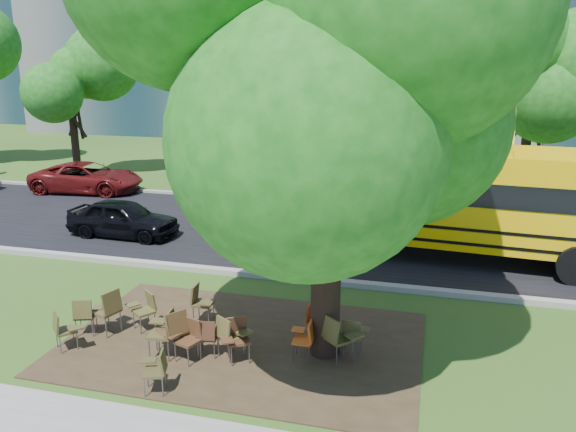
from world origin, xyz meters
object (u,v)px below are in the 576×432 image
(chair_11, at_px, (208,334))
(chair_12, at_px, (315,317))
(chair_15, at_px, (157,367))
(chair_2, at_px, (175,328))
(chair_9, at_px, (145,307))
(chair_13, at_px, (353,333))
(chair_5, at_px, (236,335))
(chair_1, at_px, (63,328))
(chair_3, at_px, (188,336))
(chair_4, at_px, (229,333))
(main_tree, at_px, (330,73))
(chair_0, at_px, (86,313))
(chair_8, at_px, (109,307))
(chair_10, at_px, (200,300))
(chair_7, at_px, (337,335))
(chair_14, at_px, (165,329))
(bg_car_red, at_px, (87,178))
(chair_6, at_px, (305,336))
(black_car, at_px, (123,218))
(school_bus, at_px, (454,195))

(chair_11, height_order, chair_12, chair_11)
(chair_15, bearing_deg, chair_2, -6.00)
(chair_9, xyz_separation_m, chair_13, (4.35, -0.02, -0.03))
(chair_11, bearing_deg, chair_5, -8.29)
(chair_1, height_order, chair_11, chair_1)
(chair_2, relative_size, chair_12, 1.26)
(chair_3, xyz_separation_m, chair_4, (0.72, 0.25, 0.02))
(main_tree, xyz_separation_m, chair_1, (-4.90, -1.16, -4.76))
(chair_3, bearing_deg, chair_0, 10.23)
(chair_8, bearing_deg, chair_15, -113.32)
(chair_8, relative_size, chair_15, 1.26)
(chair_1, distance_m, chair_5, 3.39)
(chair_10, bearing_deg, chair_15, 3.99)
(chair_7, xyz_separation_m, chair_14, (-3.18, -0.58, 0.00))
(chair_3, relative_size, chair_11, 1.06)
(chair_11, distance_m, bg_car_red, 15.69)
(chair_6, height_order, black_car, black_car)
(chair_0, distance_m, chair_15, 2.81)
(main_tree, bearing_deg, chair_1, -166.68)
(chair_6, xyz_separation_m, chair_7, (0.60, -0.01, 0.11))
(chair_13, relative_size, chair_15, 1.00)
(chair_2, height_order, chair_12, chair_2)
(main_tree, height_order, chair_5, main_tree)
(school_bus, height_order, black_car, school_bus)
(chair_1, distance_m, chair_7, 5.26)
(chair_7, bearing_deg, chair_10, -154.81)
(main_tree, height_order, chair_1, main_tree)
(chair_0, xyz_separation_m, chair_7, (5.14, 0.19, 0.08))
(main_tree, height_order, chair_7, main_tree)
(chair_5, xyz_separation_m, chair_12, (1.22, 1.22, -0.05))
(chair_5, xyz_separation_m, chair_15, (-0.93, -1.33, -0.05))
(main_tree, relative_size, chair_1, 11.16)
(chair_5, relative_size, chair_12, 1.11)
(chair_9, bearing_deg, chair_4, -162.23)
(chair_7, distance_m, chair_11, 2.42)
(school_bus, height_order, chair_9, school_bus)
(chair_14, bearing_deg, chair_12, -67.60)
(main_tree, height_order, chair_10, main_tree)
(chair_1, xyz_separation_m, chair_7, (5.19, 0.86, 0.09))
(chair_13, bearing_deg, chair_5, -158.41)
(chair_8, relative_size, bg_car_red, 0.21)
(chair_7, distance_m, chair_15, 3.25)
(chair_2, height_order, chair_10, chair_2)
(chair_7, bearing_deg, chair_1, -128.60)
(chair_0, relative_size, chair_4, 0.95)
(chair_4, relative_size, chair_9, 1.06)
(chair_12, bearing_deg, main_tree, 33.36)
(chair_7, relative_size, chair_8, 0.97)
(chair_0, bearing_deg, chair_15, -51.06)
(main_tree, height_order, chair_3, main_tree)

